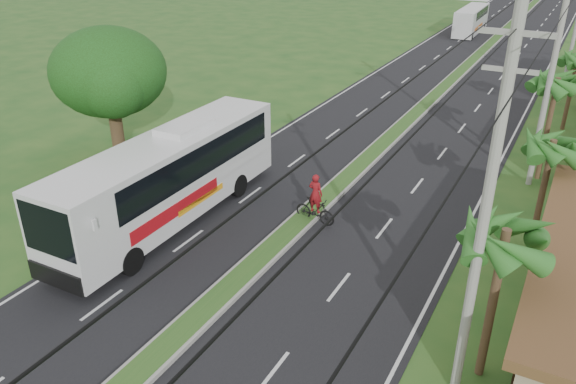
% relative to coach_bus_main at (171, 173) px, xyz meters
% --- Properties ---
extents(ground, '(180.00, 180.00, 0.00)m').
position_rel_coach_bus_main_xyz_m(ground, '(5.20, -6.25, -2.33)').
color(ground, '#23511D').
rests_on(ground, ground).
extents(road_asphalt, '(14.00, 160.00, 0.02)m').
position_rel_coach_bus_main_xyz_m(road_asphalt, '(5.20, 13.75, -2.32)').
color(road_asphalt, black).
rests_on(road_asphalt, ground).
extents(median_strip, '(1.20, 160.00, 0.18)m').
position_rel_coach_bus_main_xyz_m(median_strip, '(5.20, 13.75, -2.23)').
color(median_strip, gray).
rests_on(median_strip, ground).
extents(lane_edge_left, '(0.12, 160.00, 0.01)m').
position_rel_coach_bus_main_xyz_m(lane_edge_left, '(-1.50, 13.75, -2.33)').
color(lane_edge_left, silver).
rests_on(lane_edge_left, ground).
extents(lane_edge_right, '(0.12, 160.00, 0.01)m').
position_rel_coach_bus_main_xyz_m(lane_edge_right, '(11.90, 13.75, -2.33)').
color(lane_edge_right, silver).
rests_on(lane_edge_right, ground).
extents(palm_verge_a, '(2.40, 2.40, 5.45)m').
position_rel_coach_bus_main_xyz_m(palm_verge_a, '(14.20, -3.25, 2.41)').
color(palm_verge_a, '#473321').
rests_on(palm_verge_a, ground).
extents(palm_verge_b, '(2.40, 2.40, 5.05)m').
position_rel_coach_bus_main_xyz_m(palm_verge_b, '(14.60, 5.75, 2.02)').
color(palm_verge_b, '#473321').
rests_on(palm_verge_b, ground).
extents(palm_verge_c, '(2.40, 2.40, 5.85)m').
position_rel_coach_bus_main_xyz_m(palm_verge_c, '(14.00, 12.75, 2.79)').
color(palm_verge_c, '#473321').
rests_on(palm_verge_c, ground).
extents(shade_tree, '(6.30, 6.00, 7.54)m').
position_rel_coach_bus_main_xyz_m(shade_tree, '(-6.91, 3.77, 2.69)').
color(shade_tree, '#473321').
rests_on(shade_tree, ground).
extents(utility_pole_a, '(1.60, 0.28, 11.00)m').
position_rel_coach_bus_main_xyz_m(utility_pole_a, '(13.70, -4.25, 3.34)').
color(utility_pole_a, gray).
rests_on(utility_pole_a, ground).
extents(utility_pole_b, '(3.20, 0.28, 12.00)m').
position_rel_coach_bus_main_xyz_m(utility_pole_b, '(13.67, 11.75, 3.92)').
color(utility_pole_b, gray).
rests_on(utility_pole_b, ground).
extents(coach_bus_main, '(2.88, 13.16, 4.25)m').
position_rel_coach_bus_main_xyz_m(coach_bus_main, '(0.00, 0.00, 0.00)').
color(coach_bus_main, silver).
rests_on(coach_bus_main, ground).
extents(coach_bus_far, '(2.44, 10.20, 2.96)m').
position_rel_coach_bus_main_xyz_m(coach_bus_far, '(1.72, 53.49, -0.66)').
color(coach_bus_far, silver).
rests_on(coach_bus_far, ground).
extents(motorcyclist, '(2.01, 0.71, 2.38)m').
position_rel_coach_bus_main_xyz_m(motorcyclist, '(5.73, 2.80, -1.49)').
color(motorcyclist, black).
rests_on(motorcyclist, ground).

